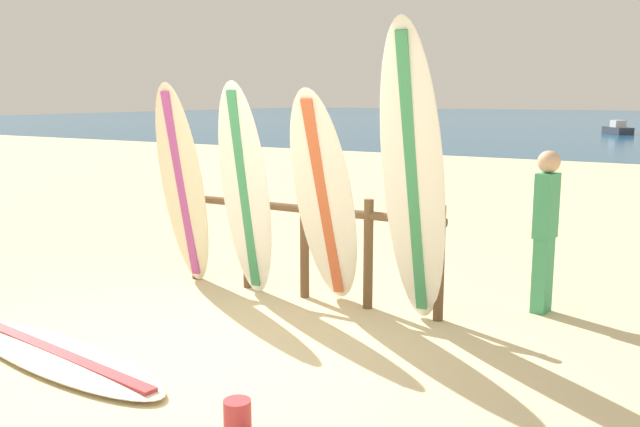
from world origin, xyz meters
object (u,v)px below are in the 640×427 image
surfboard_rack (304,235)px  surfboard_leaning_center_left (325,202)px  surfboard_leaning_left (245,192)px  sand_bucket (237,415)px  beachgoer_standing (545,225)px  small_boat_offshore (618,129)px  surfboard_leaning_far_left (183,186)px  surfboard_lying_on_sand (59,356)px  surfboard_leaning_center (413,182)px

surfboard_rack → surfboard_leaning_center_left: surfboard_leaning_center_left is taller
surfboard_rack → surfboard_leaning_left: bearing=-145.1°
surfboard_leaning_left → sand_bucket: size_ratio=11.31×
beachgoer_standing → small_boat_offshore: (-3.35, 32.39, -0.56)m
surfboard_leaning_far_left → surfboard_leaning_center_left: (1.69, -0.02, -0.03)m
surfboard_leaning_left → surfboard_leaning_far_left: bearing=177.7°
surfboard_lying_on_sand → sand_bucket: size_ratio=13.03×
surfboard_leaning_center → sand_bucket: 2.42m
surfboard_leaning_far_left → small_boat_offshore: surfboard_leaning_far_left is taller
surfboard_leaning_center_left → surfboard_leaning_center: size_ratio=0.80×
surfboard_leaning_left → small_boat_offshore: surfboard_leaning_left is taller
beachgoer_standing → sand_bucket: 3.46m
surfboard_leaning_far_left → surfboard_leaning_left: surfboard_leaning_left is taller
surfboard_lying_on_sand → sand_bucket: bearing=-5.6°
surfboard_rack → beachgoer_standing: (2.12, 0.71, 0.19)m
sand_bucket → surfboard_lying_on_sand: bearing=174.4°
surfboard_leaning_center → surfboard_lying_on_sand: (-2.02, -1.92, -1.25)m
surfboard_rack → surfboard_leaning_center_left: size_ratio=1.41×
surfboard_leaning_far_left → surfboard_lying_on_sand: (0.56, -2.04, -1.02)m
sand_bucket → small_boat_offshore: bearing=93.7°
surfboard_rack → surfboard_lying_on_sand: size_ratio=1.18×
surfboard_leaning_center → surfboard_lying_on_sand: 3.05m
small_boat_offshore → surfboard_leaning_left: bearing=-88.7°
surfboard_leaning_left → surfboard_leaning_center: surfboard_leaning_center is taller
surfboard_leaning_center → small_boat_offshore: 33.62m
surfboard_rack → small_boat_offshore: bearing=92.1°
surfboard_rack → surfboard_leaning_center: size_ratio=1.13×
surfboard_rack → sand_bucket: 2.78m
surfboard_leaning_far_left → surfboard_lying_on_sand: size_ratio=0.87×
surfboard_rack → small_boat_offshore: surfboard_rack is taller
surfboard_leaning_far_left → surfboard_leaning_center: surfboard_leaning_center is taller
beachgoer_standing → sand_bucket: beachgoer_standing is taller
surfboard_leaning_left → small_boat_offshore: bearing=91.3°
surfboard_leaning_left → sand_bucket: surfboard_leaning_left is taller
surfboard_lying_on_sand → beachgoer_standing: beachgoer_standing is taller
surfboard_leaning_far_left → surfboard_leaning_left: size_ratio=1.00×
surfboard_rack → beachgoer_standing: 2.24m
surfboard_leaning_far_left → small_boat_offshore: size_ratio=0.96×
surfboard_leaning_far_left → beachgoer_standing: surfboard_leaning_far_left is taller
surfboard_leaning_far_left → surfboard_leaning_left: (0.82, -0.03, 0.00)m
surfboard_rack → small_boat_offshore: size_ratio=1.31×
surfboard_lying_on_sand → surfboard_leaning_far_left: bearing=105.3°
surfboard_leaning_center_left → sand_bucket: (0.67, -2.20, -0.93)m
surfboard_leaning_left → small_boat_offshore: (-0.77, 33.42, -0.80)m
small_boat_offshore → sand_bucket: bearing=-86.3°
surfboard_leaning_center_left → small_boat_offshore: (-1.64, 33.40, -0.77)m
surfboard_lying_on_sand → small_boat_offshore: size_ratio=1.10×
surfboard_rack → surfboard_lying_on_sand: 2.51m
surfboard_leaning_center → surfboard_rack: bearing=162.3°
surfboard_leaning_far_left → sand_bucket: surfboard_leaning_far_left is taller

